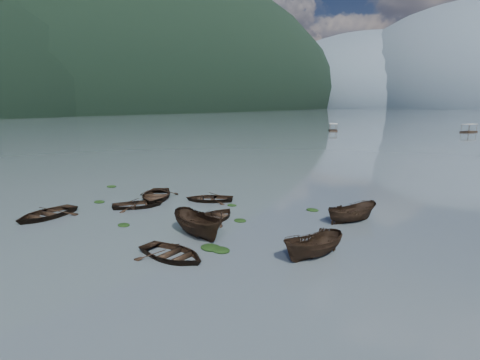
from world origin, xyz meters
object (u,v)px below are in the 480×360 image
Objects in this scene: rowboat_0 at (46,217)px; pontoon_centre at (469,132)px; rowboat_3 at (215,219)px; pontoon_left at (333,131)px.

pontoon_centre reaches higher than rowboat_0.
rowboat_0 is 1.12× the size of rowboat_3.
pontoon_left is at bearing -78.50° from rowboat_3.
rowboat_0 is at bearing -80.69° from pontoon_centre.
pontoon_left reaches higher than rowboat_3.
rowboat_3 is 108.63m from pontoon_centre.
rowboat_0 is 116.54m from pontoon_centre.
rowboat_0 is 0.80× the size of pontoon_left.
pontoon_centre reaches higher than pontoon_left.
rowboat_3 is 0.68× the size of pontoon_centre.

